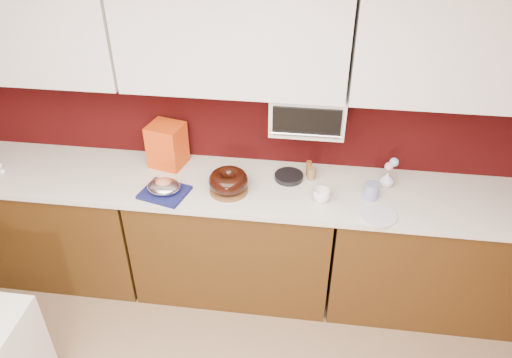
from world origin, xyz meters
The scene contains 27 objects.
wall_back centered at (0.00, 2.25, 1.25)m, with size 4.00×0.02×2.50m, color #320706.
base_cabinet_left centered at (-1.33, 1.94, 0.43)m, with size 1.31×0.58×0.86m, color #482C0E.
base_cabinet_center centered at (0.00, 1.94, 0.43)m, with size 1.31×0.58×0.86m, color #482C0E.
base_cabinet_right centered at (1.33, 1.94, 0.43)m, with size 1.31×0.58×0.86m, color #482C0E.
countertop centered at (0.00, 1.94, 0.88)m, with size 4.00×0.62×0.04m, color silver.
upper_cabinet_left centered at (-1.33, 2.08, 1.85)m, with size 1.31×0.33×0.70m, color white.
upper_cabinet_center centered at (0.00, 2.08, 1.85)m, with size 1.31×0.33×0.70m, color white.
upper_cabinet_right centered at (1.33, 2.08, 1.85)m, with size 1.31×0.33×0.70m, color white.
toaster_oven centered at (0.45, 2.10, 1.38)m, with size 0.45×0.30×0.25m, color white.
toaster_oven_door centered at (0.45, 1.94, 1.38)m, with size 0.40×0.02×0.18m, color black.
toaster_oven_handle centered at (0.45, 1.93, 1.30)m, with size 0.02×0.02×0.42m, color silver.
cake_base centered at (-0.01, 1.86, 0.91)m, with size 0.24×0.24×0.02m, color brown.
bundt_cake centered at (-0.01, 1.86, 0.98)m, with size 0.25×0.25×0.10m, color black.
navy_towel centered at (-0.40, 1.78, 0.91)m, with size 0.27×0.23×0.02m, color #161952.
foil_ham_nest centered at (-0.40, 1.78, 0.96)m, with size 0.21×0.17×0.08m, color silver.
roasted_ham centered at (-0.40, 1.78, 0.98)m, with size 0.10×0.09×0.07m, color #C7765B.
pandoro_box centered at (-0.47, 2.12, 1.05)m, with size 0.22×0.20×0.30m, color red.
dark_pan centered at (0.36, 2.04, 0.92)m, with size 0.19×0.19×0.03m, color black.
coffee_mug centered at (0.57, 1.83, 0.95)m, with size 0.09×0.09×0.10m, color white.
blue_jar centered at (0.87, 1.90, 0.95)m, with size 0.09×0.09×0.11m, color navy.
flower_vase centered at (0.98, 2.05, 0.96)m, with size 0.08×0.08×0.12m, color silver.
flower_pink centered at (0.98, 2.05, 1.05)m, with size 0.05×0.05×0.05m, color pink.
flower_blue centered at (1.01, 2.07, 1.07)m, with size 0.06×0.06×0.06m, color #87B9D8.
china_plate centered at (0.91, 1.72, 0.91)m, with size 0.22×0.22×0.01m, color silver.
amber_bottle centered at (0.48, 2.10, 0.95)m, with size 0.04×0.04×0.11m, color brown.
paper_cup centered at (0.50, 2.06, 0.94)m, with size 0.06×0.06×0.08m, color brown.
egg_left centered at (-1.53, 1.85, 0.92)m, with size 0.05×0.04×0.04m, color white.
Camera 1 is at (0.50, -0.64, 2.75)m, focal length 35.00 mm.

